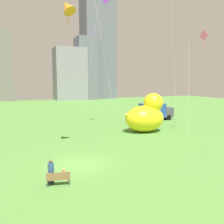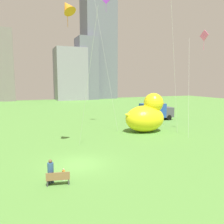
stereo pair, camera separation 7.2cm
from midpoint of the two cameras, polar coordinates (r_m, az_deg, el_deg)
The scene contains 10 objects.
ground_plane at distance 19.64m, azimuth -7.78°, elevation -12.36°, with size 140.00×140.00×0.00m, color #57903D.
park_bench at distance 16.05m, azimuth -12.76°, elevation -15.33°, with size 1.55×0.72×0.90m.
person_adult at distance 16.28m, azimuth -14.48°, elevation -13.45°, with size 0.39×0.39×1.61m.
person_child at distance 16.68m, azimuth -11.46°, elevation -14.42°, with size 0.20×0.20×0.83m.
giant_inflatable_duck at distance 31.39m, azimuth 8.34°, elevation -0.81°, with size 6.14×3.94×5.09m.
box_truck at distance 41.26m, azimuth 10.57°, elevation 0.09°, with size 5.70×2.43×2.85m.
city_skyline at distance 87.54m, azimuth -15.37°, elevation 13.73°, with size 63.33×18.64×41.87m.
kite_orange at distance 22.81m, azimuth -10.61°, elevation 23.60°, with size 3.22×3.79×13.82m.
kite_purple at distance 34.13m, azimuth -1.37°, elevation 23.95°, with size 2.90×2.26×18.06m.
kite_pink at distance 31.10m, azimuth 21.13°, elevation 15.82°, with size 2.19×2.72×12.63m.
Camera 2 is at (-4.46, -17.95, 6.63)m, focal length 37.88 mm.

